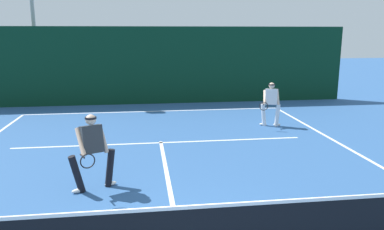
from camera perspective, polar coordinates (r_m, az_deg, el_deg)
name	(u,v)px	position (r m, az deg, el deg)	size (l,w,h in m)	color
court_line_baseline_far	(155,111)	(15.73, -5.61, 0.57)	(10.46, 0.10, 0.01)	white
court_line_service	(161,143)	(11.28, -4.72, -4.19)	(8.53, 0.10, 0.01)	white
court_line_centre	(168,183)	(8.39, -3.58, -10.16)	(0.10, 6.40, 0.01)	white
player_near	(92,149)	(8.01, -14.82, -4.99)	(0.96, 0.99, 1.61)	black
player_far	(271,102)	(13.36, 11.82, 1.87)	(0.94, 0.85, 1.53)	silver
tennis_ball	(90,136)	(12.24, -15.15, -3.12)	(0.07, 0.07, 0.07)	#D1E033
back_fence_windscreen	(153,66)	(17.23, -5.96, 7.42)	(17.93, 0.12, 3.47)	#0A301E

